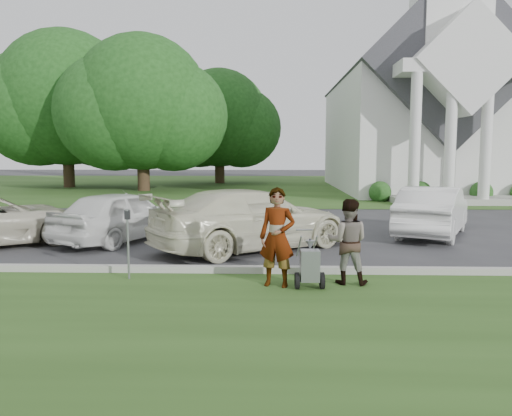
{
  "coord_description": "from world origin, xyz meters",
  "views": [
    {
      "loc": [
        0.07,
        -9.28,
        2.43
      ],
      "look_at": [
        -0.21,
        0.0,
        1.39
      ],
      "focal_mm": 35.0,
      "sensor_mm": 36.0,
      "label": 1
    }
  ],
  "objects_px": {
    "church": "(413,96)",
    "striping_cart": "(310,266)",
    "person_left": "(277,238)",
    "tree_far": "(66,104)",
    "tree_back": "(219,123)",
    "parking_meter_near": "(128,236)",
    "car_d": "(433,211)",
    "person_right": "(348,242)",
    "car_c": "(252,219)",
    "tree_left": "(142,109)",
    "car_b": "(122,216)"
  },
  "relations": [
    {
      "from": "church",
      "to": "striping_cart",
      "type": "relative_size",
      "value": 23.16
    },
    {
      "from": "church",
      "to": "person_left",
      "type": "xyz_separation_m",
      "value": [
        -8.82,
        -23.54,
        -5.04
      ]
    },
    {
      "from": "tree_far",
      "to": "tree_back",
      "type": "bearing_deg",
      "value": 26.56
    },
    {
      "from": "tree_back",
      "to": "striping_cart",
      "type": "distance_m",
      "value": 31.22
    },
    {
      "from": "parking_meter_near",
      "to": "car_d",
      "type": "relative_size",
      "value": 0.31
    },
    {
      "from": "church",
      "to": "car_d",
      "type": "bearing_deg",
      "value": -103.3
    },
    {
      "from": "person_right",
      "to": "car_c",
      "type": "height_order",
      "value": "person_right"
    },
    {
      "from": "tree_left",
      "to": "car_c",
      "type": "xyz_separation_m",
      "value": [
        7.6,
        -18.89,
        -4.35
      ]
    },
    {
      "from": "tree_back",
      "to": "car_d",
      "type": "distance_m",
      "value": 26.47
    },
    {
      "from": "striping_cart",
      "to": "person_left",
      "type": "bearing_deg",
      "value": 163.6
    },
    {
      "from": "person_right",
      "to": "striping_cart",
      "type": "bearing_deg",
      "value": 36.78
    },
    {
      "from": "striping_cart",
      "to": "person_right",
      "type": "relative_size",
      "value": 0.66
    },
    {
      "from": "parking_meter_near",
      "to": "striping_cart",
      "type": "bearing_deg",
      "value": -9.38
    },
    {
      "from": "person_left",
      "to": "car_b",
      "type": "height_order",
      "value": "person_left"
    },
    {
      "from": "church",
      "to": "person_right",
      "type": "xyz_separation_m",
      "value": [
        -7.52,
        -23.31,
        -5.15
      ]
    },
    {
      "from": "church",
      "to": "car_c",
      "type": "height_order",
      "value": "church"
    },
    {
      "from": "tree_left",
      "to": "car_b",
      "type": "height_order",
      "value": "tree_left"
    },
    {
      "from": "church",
      "to": "tree_back",
      "type": "distance_m",
      "value": 14.77
    },
    {
      "from": "tree_left",
      "to": "tree_far",
      "type": "bearing_deg",
      "value": 153.44
    },
    {
      "from": "church",
      "to": "person_left",
      "type": "height_order",
      "value": "church"
    },
    {
      "from": "striping_cart",
      "to": "car_d",
      "type": "height_order",
      "value": "car_d"
    },
    {
      "from": "tree_back",
      "to": "striping_cart",
      "type": "height_order",
      "value": "tree_back"
    },
    {
      "from": "person_right",
      "to": "church",
      "type": "bearing_deg",
      "value": -97.55
    },
    {
      "from": "tree_left",
      "to": "car_b",
      "type": "bearing_deg",
      "value": -77.4
    },
    {
      "from": "car_b",
      "to": "tree_back",
      "type": "bearing_deg",
      "value": -64.1
    },
    {
      "from": "tree_far",
      "to": "car_c",
      "type": "height_order",
      "value": "tree_far"
    },
    {
      "from": "tree_left",
      "to": "car_c",
      "type": "relative_size",
      "value": 2.03
    },
    {
      "from": "tree_far",
      "to": "person_right",
      "type": "bearing_deg",
      "value": -58.4
    },
    {
      "from": "tree_far",
      "to": "striping_cart",
      "type": "distance_m",
      "value": 29.98
    },
    {
      "from": "tree_back",
      "to": "parking_meter_near",
      "type": "relative_size",
      "value": 7.08
    },
    {
      "from": "car_c",
      "to": "striping_cart",
      "type": "bearing_deg",
      "value": 162.54
    },
    {
      "from": "car_c",
      "to": "church",
      "type": "bearing_deg",
      "value": -60.41
    },
    {
      "from": "car_b",
      "to": "car_d",
      "type": "xyz_separation_m",
      "value": [
        8.82,
        1.23,
        0.01
      ]
    },
    {
      "from": "tree_back",
      "to": "church",
      "type": "bearing_deg",
      "value": -27.85
    },
    {
      "from": "striping_cart",
      "to": "tree_far",
      "type": "bearing_deg",
      "value": 116.95
    },
    {
      "from": "person_right",
      "to": "car_d",
      "type": "xyz_separation_m",
      "value": [
        3.32,
        5.55,
        -0.07
      ]
    },
    {
      "from": "car_d",
      "to": "church",
      "type": "bearing_deg",
      "value": -77.37
    },
    {
      "from": "tree_back",
      "to": "person_right",
      "type": "distance_m",
      "value": 30.94
    },
    {
      "from": "tree_back",
      "to": "person_left",
      "type": "bearing_deg",
      "value": -82.15
    },
    {
      "from": "tree_left",
      "to": "striping_cart",
      "type": "xyz_separation_m",
      "value": [
        8.77,
        -22.55,
        -4.7
      ]
    },
    {
      "from": "tree_left",
      "to": "person_right",
      "type": "bearing_deg",
      "value": -66.84
    },
    {
      "from": "person_right",
      "to": "tree_left",
      "type": "bearing_deg",
      "value": -56.52
    },
    {
      "from": "person_left",
      "to": "car_d",
      "type": "distance_m",
      "value": 7.4
    },
    {
      "from": "church",
      "to": "car_c",
      "type": "relative_size",
      "value": 4.6
    },
    {
      "from": "church",
      "to": "parking_meter_near",
      "type": "distance_m",
      "value": 26.38
    },
    {
      "from": "person_right",
      "to": "parking_meter_near",
      "type": "distance_m",
      "value": 4.14
    },
    {
      "from": "car_b",
      "to": "tree_far",
      "type": "bearing_deg",
      "value": -38.5
    },
    {
      "from": "tree_far",
      "to": "person_right",
      "type": "xyz_separation_m",
      "value": [
        15.49,
        -25.19,
        -4.91
      ]
    },
    {
      "from": "church",
      "to": "striping_cart",
      "type": "distance_m",
      "value": 25.67
    },
    {
      "from": "parking_meter_near",
      "to": "car_d",
      "type": "xyz_separation_m",
      "value": [
        7.46,
        5.35,
        -0.13
      ]
    }
  ]
}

